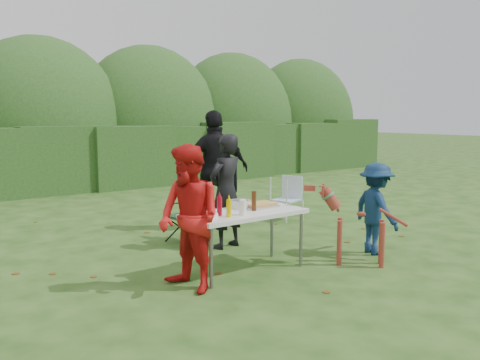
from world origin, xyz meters
TOP-DOWN VIEW (x-y plane):
  - ground at (0.00, 0.00)m, footprint 80.00×80.00m
  - hedge_row at (0.00, 8.00)m, footprint 22.00×1.40m
  - shrub_backdrop at (0.00, 9.60)m, footprint 20.00×2.60m
  - folding_table at (-0.36, 0.20)m, footprint 1.50×0.70m
  - person_cook at (0.10, 1.24)m, footprint 0.66×0.49m
  - person_red_jacket at (-1.25, 0.02)m, footprint 0.70×0.84m
  - person_black_puffy at (0.70, 2.36)m, footprint 1.24×0.74m
  - child at (1.54, -0.27)m, footprint 0.65×0.90m
  - dog at (0.98, -0.48)m, footprint 1.00×1.07m
  - camping_chair at (-0.18, 1.82)m, footprint 0.62×0.62m
  - lawn_chair at (2.10, 2.14)m, footprint 0.59×0.59m
  - food_tray at (-0.04, 0.32)m, footprint 0.45×0.30m
  - focaccia_bread at (-0.04, 0.32)m, footprint 0.40×0.26m
  - mustard_bottle at (-0.71, 0.05)m, footprint 0.06×0.06m
  - ketchup_bottle at (-0.74, 0.18)m, footprint 0.06×0.06m
  - beer_bottle at (-0.24, 0.17)m, footprint 0.06×0.06m
  - paper_towel_roll at (-0.95, 0.37)m, footprint 0.12×0.12m
  - cup_stack at (-0.51, 0.04)m, footprint 0.08×0.08m
  - pasta_bowl at (-0.27, 0.42)m, footprint 0.26×0.26m
  - plate_stack at (-0.93, 0.15)m, footprint 0.24×0.24m

SIDE VIEW (x-z plane):
  - ground at x=0.00m, z-range 0.00..0.00m
  - lawn_chair at x=2.10m, z-range 0.00..0.80m
  - camping_chair at x=-0.18m, z-range 0.00..0.90m
  - dog at x=0.98m, z-range 0.00..0.99m
  - child at x=1.54m, z-range 0.00..1.26m
  - folding_table at x=-0.36m, z-range 0.32..1.06m
  - food_tray at x=-0.04m, z-range 0.74..0.76m
  - plate_stack at x=-0.93m, z-range 0.74..0.79m
  - focaccia_bread at x=-0.04m, z-range 0.76..0.80m
  - pasta_bowl at x=-0.27m, z-range 0.74..0.84m
  - person_red_jacket at x=-1.25m, z-range 0.00..1.59m
  - person_cook at x=0.10m, z-range 0.00..1.63m
  - cup_stack at x=-0.51m, z-range 0.74..0.92m
  - mustard_bottle at x=-0.71m, z-range 0.74..0.94m
  - hedge_row at x=0.00m, z-range 0.00..1.70m
  - ketchup_bottle at x=-0.74m, z-range 0.74..0.96m
  - beer_bottle at x=-0.24m, z-range 0.74..0.98m
  - paper_towel_roll at x=-0.95m, z-range 0.74..1.00m
  - person_black_puffy at x=0.70m, z-range 0.00..1.97m
  - shrub_backdrop at x=0.00m, z-range 0.00..3.20m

